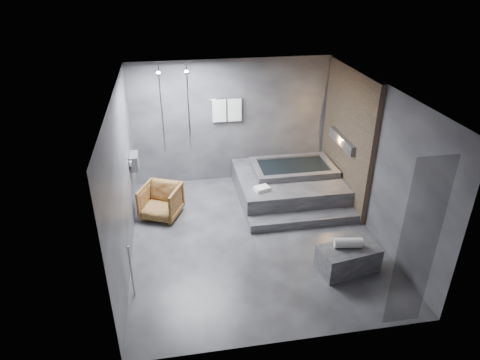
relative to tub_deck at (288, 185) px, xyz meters
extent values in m
plane|color=#29292B|center=(-1.05, -1.45, -0.25)|extent=(5.00, 5.00, 0.00)
cube|color=#454547|center=(-1.05, -1.45, 2.55)|extent=(4.50, 5.00, 0.04)
cube|color=#323237|center=(-1.05, 1.05, 1.15)|extent=(4.50, 0.04, 2.80)
cube|color=#323237|center=(-1.05, -3.95, 1.15)|extent=(4.50, 0.04, 2.80)
cube|color=#323237|center=(-3.30, -1.45, 1.15)|extent=(0.04, 5.00, 2.80)
cube|color=#323237|center=(1.20, -1.45, 1.15)|extent=(0.04, 5.00, 2.80)
cube|color=#967958|center=(1.14, -0.20, 1.15)|extent=(0.10, 2.40, 2.78)
cube|color=#FF9938|center=(1.06, -0.20, 1.05)|extent=(0.14, 1.20, 0.20)
cube|color=slate|center=(-3.21, -0.05, 0.85)|extent=(0.16, 0.42, 0.30)
imported|color=beige|center=(-3.20, -0.15, 0.80)|extent=(0.08, 0.08, 0.21)
imported|color=beige|center=(-3.20, 0.05, 0.78)|extent=(0.07, 0.07, 0.15)
cylinder|color=silver|center=(-2.05, 0.60, 1.65)|extent=(0.04, 0.04, 1.80)
cylinder|color=silver|center=(-2.60, 0.60, 1.65)|extent=(0.04, 0.04, 1.80)
cylinder|color=silver|center=(-1.20, 0.99, 1.70)|extent=(0.75, 0.02, 0.02)
cube|color=white|center=(-1.37, 0.97, 1.45)|extent=(0.30, 0.06, 0.50)
cube|color=white|center=(-1.03, 0.97, 1.45)|extent=(0.30, 0.06, 0.50)
cylinder|color=silver|center=(-3.20, -2.65, 0.20)|extent=(0.04, 0.04, 0.90)
cube|color=black|center=(0.60, -3.90, 1.10)|extent=(0.55, 0.01, 2.60)
cube|color=#2E2E30|center=(0.00, 0.00, 0.00)|extent=(2.20, 2.00, 0.50)
cube|color=#2E2E30|center=(0.00, -1.18, -0.16)|extent=(2.20, 0.36, 0.18)
cube|color=#303033|center=(0.31, -2.64, -0.03)|extent=(1.06, 0.70, 0.44)
imported|color=#472B11|center=(-2.75, -0.41, 0.09)|extent=(0.96, 0.97, 0.68)
cylinder|color=white|center=(0.29, -2.60, 0.27)|extent=(0.48, 0.24, 0.17)
cube|color=white|center=(-0.73, -0.59, 0.29)|extent=(0.35, 0.30, 0.08)
camera|label=1|loc=(-2.44, -7.96, 4.45)|focal=32.00mm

